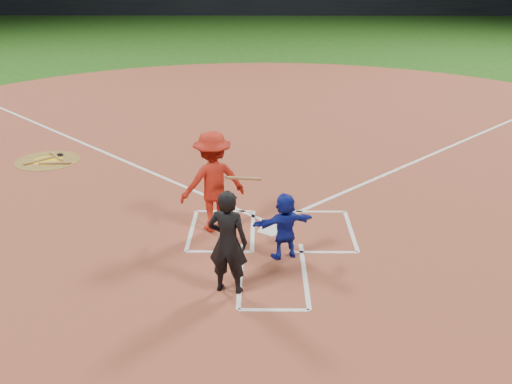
{
  "coord_description": "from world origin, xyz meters",
  "views": [
    {
      "loc": [
        -0.19,
        -10.24,
        5.02
      ],
      "look_at": [
        -0.3,
        -0.4,
        1.0
      ],
      "focal_mm": 40.0,
      "sensor_mm": 36.0,
      "label": 1
    }
  ],
  "objects_px": {
    "on_deck_circle": "(48,161)",
    "batter_at_plate": "(213,182)",
    "catcher": "(285,226)",
    "umpire": "(228,242)",
    "home_plate": "(271,230)"
  },
  "relations": [
    {
      "from": "on_deck_circle",
      "to": "batter_at_plate",
      "type": "bearing_deg",
      "value": -40.54
    },
    {
      "from": "catcher",
      "to": "umpire",
      "type": "relative_size",
      "value": 0.7
    },
    {
      "from": "home_plate",
      "to": "umpire",
      "type": "bearing_deg",
      "value": 72.03
    },
    {
      "from": "home_plate",
      "to": "umpire",
      "type": "xyz_separation_m",
      "value": [
        -0.72,
        -2.23,
        0.87
      ]
    },
    {
      "from": "home_plate",
      "to": "on_deck_circle",
      "type": "bearing_deg",
      "value": -35.11
    },
    {
      "from": "catcher",
      "to": "umpire",
      "type": "height_order",
      "value": "umpire"
    },
    {
      "from": "home_plate",
      "to": "umpire",
      "type": "height_order",
      "value": "umpire"
    },
    {
      "from": "batter_at_plate",
      "to": "catcher",
      "type": "bearing_deg",
      "value": -40.09
    },
    {
      "from": "on_deck_circle",
      "to": "umpire",
      "type": "height_order",
      "value": "umpire"
    },
    {
      "from": "catcher",
      "to": "batter_at_plate",
      "type": "distance_m",
      "value": 1.82
    },
    {
      "from": "on_deck_circle",
      "to": "batter_at_plate",
      "type": "distance_m",
      "value": 6.42
    },
    {
      "from": "home_plate",
      "to": "umpire",
      "type": "distance_m",
      "value": 2.51
    },
    {
      "from": "on_deck_circle",
      "to": "catcher",
      "type": "height_order",
      "value": "catcher"
    },
    {
      "from": "home_plate",
      "to": "catcher",
      "type": "distance_m",
      "value": 1.26
    },
    {
      "from": "catcher",
      "to": "home_plate",
      "type": "bearing_deg",
      "value": -97.97
    }
  ]
}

